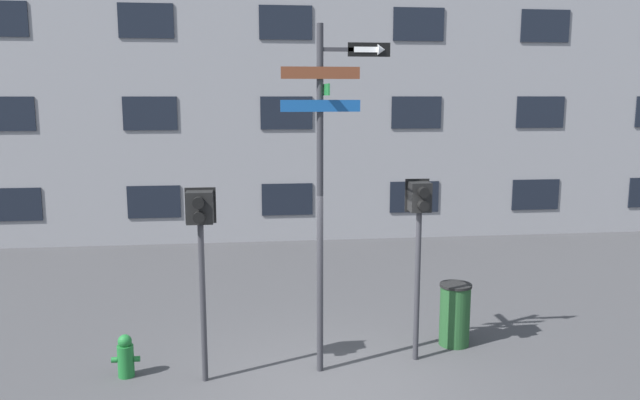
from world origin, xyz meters
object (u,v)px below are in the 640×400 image
Objects in this scene: fire_hydrant at (126,356)px; trash_bin at (455,314)px; street_sign_pole at (325,169)px; pedestrian_signal_left at (201,230)px; pedestrian_signal_right at (419,221)px.

trash_bin reaches higher than fire_hydrant.
street_sign_pole is 1.80× the size of pedestrian_signal_left.
pedestrian_signal_right reaches higher than fire_hydrant.
pedestrian_signal_left is at bearing -175.66° from street_sign_pole.
fire_hydrant is (-1.09, 0.26, -1.80)m from pedestrian_signal_left.
pedestrian_signal_left is (-1.66, -0.13, -0.76)m from street_sign_pole.
pedestrian_signal_right is 1.81m from trash_bin.
pedestrian_signal_right is at bearing 1.16° from fire_hydrant.
pedestrian_signal_left is 0.99× the size of pedestrian_signal_right.
fire_hydrant is at bearing -173.43° from trash_bin.
street_sign_pole reaches higher than fire_hydrant.
fire_hydrant is at bearing 177.28° from street_sign_pole.
pedestrian_signal_left is at bearing -173.60° from pedestrian_signal_right.
street_sign_pole is 7.86× the size of fire_hydrant.
pedestrian_signal_left is at bearing -167.78° from trash_bin.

